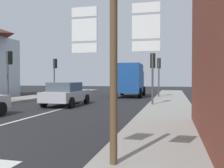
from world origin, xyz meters
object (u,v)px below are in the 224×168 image
object	(u,v)px
traffic_light_far_right	(159,69)
route_sign_post	(114,67)
delivery_truck	(130,79)
traffic_light_near_right	(153,67)
sedan_far	(66,93)
traffic_light_far_left	(55,69)
traffic_light_near_left	(9,65)

from	to	relation	value
traffic_light_far_right	route_sign_post	bearing A→B (deg)	-89.44
delivery_truck	traffic_light_near_right	size ratio (longest dim) A/B	1.55
sedan_far	traffic_light_far_left	distance (m)	8.46
traffic_light_far_left	traffic_light_near_left	bearing A→B (deg)	-90.00
route_sign_post	sedan_far	bearing A→B (deg)	118.72
sedan_far	traffic_light_far_left	xyz separation A→B (m)	(-4.34, 7.00, 1.90)
delivery_truck	traffic_light_near_right	distance (m)	8.03
traffic_light_far_right	traffic_light_near_right	distance (m)	6.75
sedan_far	route_sign_post	distance (m)	11.61
traffic_light_near_left	traffic_light_far_left	bearing A→B (deg)	90.00
traffic_light_far_left	traffic_light_far_right	bearing A→B (deg)	3.36
delivery_truck	traffic_light_near_left	xyz separation A→B (m)	(-7.02, -8.11, 1.00)
sedan_far	traffic_light_near_right	size ratio (longest dim) A/B	1.30
traffic_light_near_right	traffic_light_near_left	xyz separation A→B (m)	(-9.72, -0.59, 0.24)
route_sign_post	traffic_light_far_left	size ratio (longest dim) A/B	0.89
route_sign_post	traffic_light_near_left	xyz separation A→B (m)	(-9.89, 10.37, 0.74)
sedan_far	traffic_light_near_right	xyz separation A→B (m)	(5.38, 0.83, 1.65)
route_sign_post	traffic_light_near_right	bearing A→B (deg)	90.91
traffic_light_near_left	traffic_light_near_right	bearing A→B (deg)	3.48
traffic_light_near_left	sedan_far	bearing A→B (deg)	-3.10
traffic_light_far_right	traffic_light_near_right	size ratio (longest dim) A/B	1.08
sedan_far	traffic_light_near_right	world-z (taller)	traffic_light_near_right
delivery_truck	traffic_light_near_right	world-z (taller)	traffic_light_near_right
traffic_light_near_right	traffic_light_near_left	size ratio (longest dim) A/B	0.91
route_sign_post	traffic_light_far_left	world-z (taller)	traffic_light_far_left
route_sign_post	traffic_light_near_left	world-z (taller)	traffic_light_near_left
delivery_truck	traffic_light_near_right	bearing A→B (deg)	-70.23
sedan_far	delivery_truck	world-z (taller)	delivery_truck
traffic_light_near_left	route_sign_post	bearing A→B (deg)	-46.34
sedan_far	route_sign_post	world-z (taller)	route_sign_post
delivery_truck	traffic_light_far_left	world-z (taller)	traffic_light_far_left
delivery_truck	traffic_light_far_right	world-z (taller)	traffic_light_far_right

